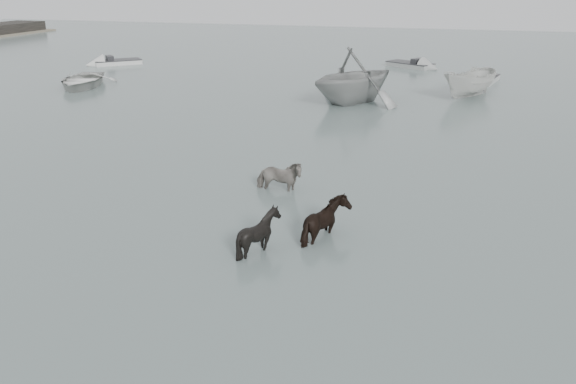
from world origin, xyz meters
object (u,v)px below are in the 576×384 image
object	(u,v)px
pony_dark	(327,213)
pony_black	(259,227)
rowboat_lead	(81,79)
pony_pinto	(279,171)

from	to	relation	value
pony_dark	pony_black	xyz separation A→B (m)	(-1.55, -1.25, -0.06)
pony_dark	pony_black	bearing A→B (deg)	122.88
pony_black	rowboat_lead	world-z (taller)	pony_black
rowboat_lead	pony_pinto	bearing A→B (deg)	-56.76
pony_dark	pony_black	size ratio (longest dim) A/B	1.08
pony_pinto	pony_black	world-z (taller)	pony_pinto
rowboat_lead	pony_dark	bearing A→B (deg)	-58.78
pony_pinto	pony_black	xyz separation A→B (m)	(0.79, -4.41, -0.01)
pony_black	pony_pinto	bearing A→B (deg)	-10.81
pony_dark	rowboat_lead	xyz separation A→B (m)	(-20.42, 18.02, -0.21)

